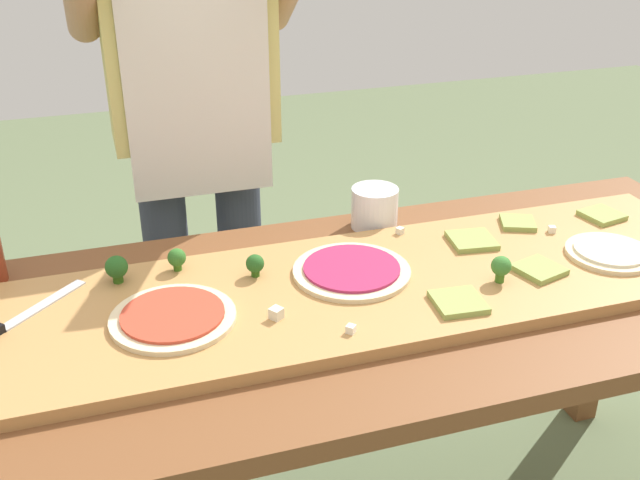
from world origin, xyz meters
The scene contains 21 objects.
prep_table centered at (0.00, 0.00, 0.66)m, with size 1.86×0.75×0.76m.
cutting_board centered at (0.02, 0.01, 0.77)m, with size 1.59×0.44×0.03m, color #B27F47.
chefs_knife centered at (-0.65, 0.04, 0.79)m, with size 0.23×0.23×0.02m.
pizza_whole_cheese_artichoke centered at (0.56, -0.04, 0.79)m, with size 0.18×0.18×0.02m.
pizza_whole_beet_magenta centered at (0.01, 0.05, 0.79)m, with size 0.24×0.24×0.02m.
pizza_whole_tomato_red centered at (-0.35, -0.01, 0.79)m, with size 0.23×0.23×0.02m.
pizza_slice_center centered at (0.66, 0.13, 0.79)m, with size 0.08×0.08×0.01m, color #899E4C.
pizza_slice_far_right centered at (0.38, -0.06, 0.79)m, with size 0.08×0.08×0.01m, color #899E4C.
pizza_slice_far_left centered at (0.31, 0.10, 0.79)m, with size 0.09×0.09×0.01m, color #899E4C.
pizza_slice_near_left centered at (0.16, -0.12, 0.79)m, with size 0.09×0.09×0.01m, color #899E4C.
pizza_slice_near_right centered at (0.45, 0.15, 0.79)m, with size 0.07×0.07×0.01m, color #899E4C.
broccoli_floret_back_mid centered at (-0.44, 0.16, 0.81)m, with size 0.04×0.04×0.06m.
broccoli_floret_back_right centered at (-0.32, 0.17, 0.81)m, with size 0.04×0.04×0.05m.
broccoli_floret_front_right centered at (0.28, -0.07, 0.81)m, with size 0.04×0.04×0.06m.
broccoli_floret_back_left centered at (-0.18, 0.10, 0.81)m, with size 0.04×0.04×0.05m.
cheese_crumble_a centered at (0.50, 0.09, 0.79)m, with size 0.01×0.01×0.01m, color white.
cheese_crumble_b centered at (-0.06, -0.15, 0.79)m, with size 0.01×0.01×0.01m, color white.
cheese_crumble_c centered at (-0.17, -0.06, 0.79)m, with size 0.02×0.02×0.02m, color silver.
cheese_crumble_d centered at (0.18, 0.19, 0.79)m, with size 0.01×0.01×0.01m, color silver.
flour_cup centered at (0.15, 0.29, 0.80)m, with size 0.11×0.11×0.10m.
cook_center centered at (-0.20, 0.63, 1.00)m, with size 0.54×0.39×1.67m.
Camera 1 is at (-0.45, -1.18, 1.52)m, focal length 41.98 mm.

